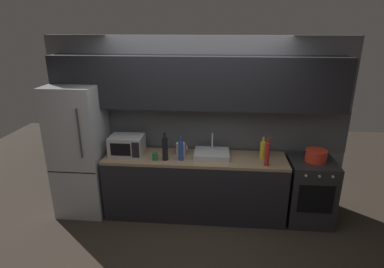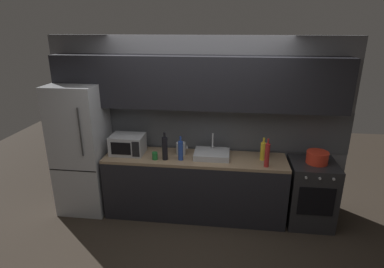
% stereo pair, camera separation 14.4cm
% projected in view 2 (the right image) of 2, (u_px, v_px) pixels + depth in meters
% --- Properties ---
extents(ground_plane, '(10.00, 10.00, 0.00)m').
position_uv_depth(ground_plane, '(186.00, 255.00, 3.75)').
color(ground_plane, '#2D261E').
extents(back_wall, '(4.25, 0.44, 2.50)m').
position_uv_depth(back_wall, '(197.00, 106.00, 4.37)').
color(back_wall, slate).
rests_on(back_wall, ground).
extents(counter_run, '(2.51, 0.60, 0.90)m').
position_uv_depth(counter_run, '(195.00, 186.00, 4.45)').
color(counter_run, black).
rests_on(counter_run, ground).
extents(refrigerator, '(0.68, 0.69, 1.88)m').
position_uv_depth(refrigerator, '(82.00, 149.00, 4.48)').
color(refrigerator, '#ADAFB5').
rests_on(refrigerator, ground).
extents(oven_range, '(0.60, 0.62, 0.90)m').
position_uv_depth(oven_range, '(310.00, 193.00, 4.26)').
color(oven_range, '#232326').
rests_on(oven_range, ground).
extents(microwave, '(0.46, 0.35, 0.27)m').
position_uv_depth(microwave, '(128.00, 144.00, 4.39)').
color(microwave, '#A8AAAF').
rests_on(microwave, counter_run).
extents(sink_basin, '(0.48, 0.38, 0.30)m').
position_uv_depth(sink_basin, '(212.00, 154.00, 4.29)').
color(sink_basin, '#ADAFB5').
rests_on(sink_basin, counter_run).
extents(kettle, '(0.17, 0.13, 0.20)m').
position_uv_depth(kettle, '(181.00, 148.00, 4.36)').
color(kettle, '#B7BABF').
rests_on(kettle, counter_run).
extents(wine_bottle_blue, '(0.07, 0.07, 0.33)m').
position_uv_depth(wine_bottle_blue, '(181.00, 150.00, 4.17)').
color(wine_bottle_blue, '#234299').
rests_on(wine_bottle_blue, counter_run).
extents(wine_bottle_dark, '(0.08, 0.08, 0.39)m').
position_uv_depth(wine_bottle_dark, '(165.00, 148.00, 4.17)').
color(wine_bottle_dark, black).
rests_on(wine_bottle_dark, counter_run).
extents(wine_bottle_red, '(0.06, 0.06, 0.38)m').
position_uv_depth(wine_bottle_red, '(267.00, 155.00, 3.95)').
color(wine_bottle_red, '#A82323').
rests_on(wine_bottle_red, counter_run).
extents(wine_bottle_yellow, '(0.07, 0.07, 0.31)m').
position_uv_depth(wine_bottle_yellow, '(263.00, 151.00, 4.17)').
color(wine_bottle_yellow, gold).
rests_on(wine_bottle_yellow, counter_run).
extents(mug_clear, '(0.09, 0.09, 0.11)m').
position_uv_depth(mug_clear, '(265.00, 152.00, 4.32)').
color(mug_clear, silver).
rests_on(mug_clear, counter_run).
extents(mug_green, '(0.07, 0.07, 0.10)m').
position_uv_depth(mug_green, '(155.00, 156.00, 4.21)').
color(mug_green, '#1E6B2D').
rests_on(mug_green, counter_run).
extents(cooking_pot, '(0.28, 0.28, 0.16)m').
position_uv_depth(cooking_pot, '(317.00, 157.00, 4.09)').
color(cooking_pot, red).
rests_on(cooking_pot, oven_range).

